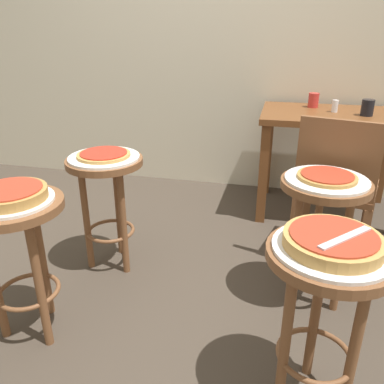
# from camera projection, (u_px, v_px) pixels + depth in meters

# --- Properties ---
(ground_plane) EXTENTS (6.00, 6.00, 0.00)m
(ground_plane) POSITION_uv_depth(u_px,v_px,m) (167.00, 299.00, 1.98)
(ground_plane) COLOR #42382D
(stool_foreground) EXTENTS (0.40, 0.40, 0.63)m
(stool_foreground) POSITION_uv_depth(u_px,v_px,m) (324.00, 293.00, 1.27)
(stool_foreground) COLOR brown
(stool_foreground) RESTS_ON ground_plane
(serving_plate_foreground) EXTENTS (0.36, 0.36, 0.01)m
(serving_plate_foreground) POSITION_uv_depth(u_px,v_px,m) (331.00, 249.00, 1.21)
(serving_plate_foreground) COLOR silver
(serving_plate_foreground) RESTS_ON stool_foreground
(pizza_foreground) EXTENTS (0.30, 0.30, 0.05)m
(pizza_foreground) POSITION_uv_depth(u_px,v_px,m) (333.00, 241.00, 1.20)
(pizza_foreground) COLOR tan
(pizza_foreground) RESTS_ON serving_plate_foreground
(stool_middle) EXTENTS (0.40, 0.40, 0.63)m
(stool_middle) POSITION_uv_depth(u_px,v_px,m) (18.00, 238.00, 1.60)
(stool_middle) COLOR brown
(stool_middle) RESTS_ON ground_plane
(serving_plate_middle) EXTENTS (0.33, 0.33, 0.01)m
(serving_plate_middle) POSITION_uv_depth(u_px,v_px,m) (11.00, 201.00, 1.54)
(serving_plate_middle) COLOR white
(serving_plate_middle) RESTS_ON stool_middle
(pizza_middle) EXTENTS (0.28, 0.28, 0.05)m
(pizza_middle) POSITION_uv_depth(u_px,v_px,m) (10.00, 194.00, 1.52)
(pizza_middle) COLOR #B78442
(pizza_middle) RESTS_ON serving_plate_middle
(stool_leftside) EXTENTS (0.40, 0.40, 0.63)m
(stool_leftside) POSITION_uv_depth(u_px,v_px,m) (322.00, 213.00, 1.81)
(stool_leftside) COLOR brown
(stool_leftside) RESTS_ON ground_plane
(serving_plate_leftside) EXTENTS (0.36, 0.36, 0.01)m
(serving_plate_leftside) POSITION_uv_depth(u_px,v_px,m) (327.00, 180.00, 1.74)
(serving_plate_leftside) COLOR white
(serving_plate_leftside) RESTS_ON stool_leftside
(pizza_leftside) EXTENTS (0.26, 0.26, 0.02)m
(pizza_leftside) POSITION_uv_depth(u_px,v_px,m) (327.00, 176.00, 1.73)
(pizza_leftside) COLOR #B78442
(pizza_leftside) RESTS_ON serving_plate_leftside
(stool_rear) EXTENTS (0.40, 0.40, 0.63)m
(stool_rear) POSITION_uv_depth(u_px,v_px,m) (107.00, 187.00, 2.10)
(stool_rear) COLOR brown
(stool_rear) RESTS_ON ground_plane
(serving_plate_rear) EXTENTS (0.37, 0.37, 0.01)m
(serving_plate_rear) POSITION_uv_depth(u_px,v_px,m) (104.00, 157.00, 2.03)
(serving_plate_rear) COLOR white
(serving_plate_rear) RESTS_ON stool_rear
(pizza_rear) EXTENTS (0.27, 0.27, 0.02)m
(pizza_rear) POSITION_uv_depth(u_px,v_px,m) (104.00, 154.00, 2.02)
(pizza_rear) COLOR tan
(pizza_rear) RESTS_ON serving_plate_rear
(dining_table) EXTENTS (0.95, 0.63, 0.72)m
(dining_table) POSITION_uv_depth(u_px,v_px,m) (332.00, 131.00, 2.68)
(dining_table) COLOR brown
(dining_table) RESTS_ON ground_plane
(cup_near_edge) EXTENTS (0.08, 0.08, 0.10)m
(cup_near_edge) POSITION_uv_depth(u_px,v_px,m) (368.00, 108.00, 2.52)
(cup_near_edge) COLOR black
(cup_near_edge) RESTS_ON dining_table
(cup_far_edge) EXTENTS (0.07, 0.07, 0.10)m
(cup_far_edge) POSITION_uv_depth(u_px,v_px,m) (313.00, 100.00, 2.78)
(cup_far_edge) COLOR red
(cup_far_edge) RESTS_ON dining_table
(condiment_shaker) EXTENTS (0.04, 0.04, 0.08)m
(condiment_shaker) POSITION_uv_depth(u_px,v_px,m) (335.00, 106.00, 2.63)
(condiment_shaker) COLOR white
(condiment_shaker) RESTS_ON dining_table
(wooden_chair) EXTENTS (0.49, 0.49, 0.85)m
(wooden_chair) POSITION_uv_depth(u_px,v_px,m) (336.00, 186.00, 2.13)
(wooden_chair) COLOR brown
(wooden_chair) RESTS_ON ground_plane
(pizza_server_knife) EXTENTS (0.17, 0.18, 0.01)m
(pizza_server_knife) POSITION_uv_depth(u_px,v_px,m) (345.00, 238.00, 1.16)
(pizza_server_knife) COLOR silver
(pizza_server_knife) RESTS_ON pizza_foreground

